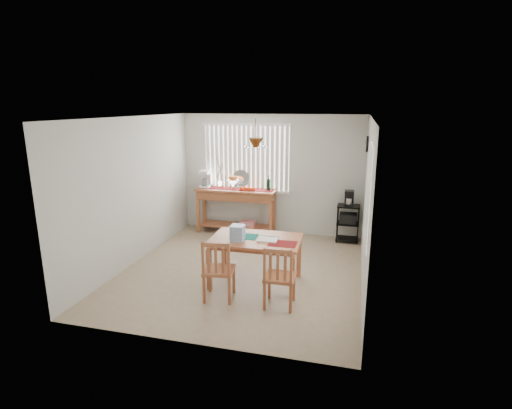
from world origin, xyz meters
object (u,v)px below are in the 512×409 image
(cart_items, at_px, (349,198))
(chair_left, at_px, (218,270))
(sideboard, at_px, (236,200))
(chair_right, at_px, (279,277))
(dining_table, at_px, (256,244))
(wire_cart, at_px, (348,220))

(cart_items, height_order, chair_left, cart_items)
(cart_items, xyz_separation_m, chair_left, (-1.74, -3.11, -0.47))
(sideboard, height_order, chair_left, sideboard)
(sideboard, height_order, chair_right, sideboard)
(sideboard, xyz_separation_m, dining_table, (1.06, -2.40, -0.08))
(dining_table, relative_size, chair_right, 1.55)
(dining_table, distance_m, chair_right, 0.88)
(sideboard, distance_m, chair_right, 3.48)
(wire_cart, xyz_separation_m, chair_right, (-0.84, -3.10, -0.01))
(wire_cart, relative_size, chair_left, 0.83)
(sideboard, distance_m, cart_items, 2.42)
(cart_items, bearing_deg, sideboard, -179.37)
(chair_left, bearing_deg, cart_items, 60.80)
(cart_items, bearing_deg, wire_cart, -90.00)
(wire_cart, bearing_deg, dining_table, -119.22)
(cart_items, relative_size, chair_left, 0.34)
(wire_cart, xyz_separation_m, dining_table, (-1.36, -2.42, 0.20))
(cart_items, bearing_deg, chair_left, -119.20)
(chair_left, xyz_separation_m, chair_right, (0.90, 0.00, -0.01))
(sideboard, distance_m, chair_left, 3.17)
(wire_cart, height_order, dining_table, wire_cart)
(cart_items, bearing_deg, chair_right, -105.07)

